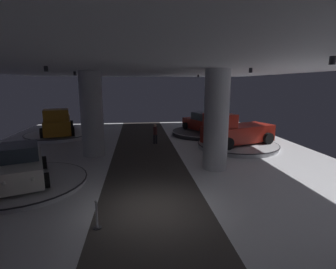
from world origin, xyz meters
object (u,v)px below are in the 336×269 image
Objects in this scene: column_right at (216,120)px; pickup_truck_deep_left at (58,123)px; display_platform_deep_left at (59,135)px; display_car_deep_right at (203,123)px; display_platform_mid_left at (23,183)px; display_platform_deep_right at (202,133)px; pickup_truck_far_right at (235,131)px; display_platform_far_right at (237,145)px; column_left at (92,114)px; display_car_mid_left at (21,165)px; visitor_walking_near at (155,133)px.

column_right reaches higher than pickup_truck_deep_left.
display_car_deep_right is at bearing -3.24° from display_platform_deep_left.
display_car_deep_right is at bearing 43.26° from display_platform_mid_left.
display_platform_deep_right is at bearing -1.77° from pickup_truck_deep_left.
pickup_truck_far_right is at bearing -22.45° from display_platform_deep_left.
display_car_deep_right is at bearing 105.47° from display_platform_far_right.
column_left reaches higher than display_platform_deep_left.
display_car_mid_left is 10.26m from visitor_walking_near.
display_platform_deep_right is at bearing 33.05° from column_left.
display_platform_mid_left is at bearing -155.85° from display_platform_far_right.
column_right is 7.21m from visitor_walking_near.
display_platform_far_right is 15.41m from pickup_truck_deep_left.
display_platform_mid_left is 0.87m from display_car_mid_left.
pickup_truck_far_right is at bearing 24.27° from display_platform_mid_left.
pickup_truck_deep_left reaches higher than display_platform_far_right.
visitor_walking_near is (-4.63, -3.04, -0.24)m from display_car_deep_right.
display_car_deep_right is 2.87× the size of visitor_walking_near.
visitor_walking_near reaches higher than display_platform_mid_left.
display_platform_mid_left is 0.98× the size of display_platform_far_right.
pickup_truck_far_right is at bearing -19.91° from visitor_walking_near.
column_right is 0.95× the size of display_platform_mid_left.
column_left is at bearing -147.57° from visitor_walking_near.
column_left is at bearing 63.44° from display_platform_mid_left.
column_left is at bearing -175.72° from display_platform_far_right.
display_car_deep_right is at bearing 79.58° from column_right.
display_platform_far_right is 15.56m from display_platform_deep_left.
pickup_truck_far_right is at bearing 56.66° from column_right.
pickup_truck_deep_left is at bearing 123.17° from column_left.
display_car_deep_right is 5.54m from visitor_walking_near.
display_platform_mid_left is 15.69m from display_platform_deep_right.
column_right is at bearing 7.88° from display_car_mid_left.
column_right is 9.95m from display_car_mid_left.
column_left is 10.76m from display_car_deep_right.
display_platform_far_right is 1.04× the size of pickup_truck_far_right.
column_right is at bearing -125.44° from display_platform_far_right.
pickup_truck_far_right is 15.13m from pickup_truck_deep_left.
column_left is at bearing -147.12° from display_car_deep_right.
pickup_truck_deep_left is at bearing -75.17° from display_platform_deep_left.
pickup_truck_deep_left is (-14.38, 5.43, 1.08)m from display_platform_far_right.
display_platform_far_right is 5.22m from display_platform_deep_right.
display_platform_deep_right is (1.71, 9.40, -2.54)m from column_right.
column_left is 1.00× the size of column_right.
display_car_mid_left is at bearing -81.83° from display_platform_deep_left.
pickup_truck_far_right is (12.50, 5.64, 1.12)m from display_platform_mid_left.
display_platform_far_right is at bearing -74.53° from display_car_deep_right.
column_left and column_right have the same top height.
column_right is 1.20× the size of display_car_deep_right.
display_car_mid_left is 0.77× the size of display_platform_far_right.
column_right reaches higher than display_platform_deep_right.
column_right is 9.67m from display_car_deep_right.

